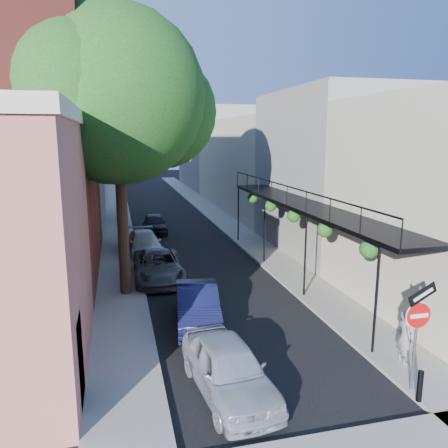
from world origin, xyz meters
TOP-DOWN VIEW (x-y plane):
  - ground at (0.00, 0.00)m, footprint 160.00×160.00m
  - road_surface at (0.00, 30.00)m, footprint 6.00×64.00m
  - sidewalk_left at (-4.00, 30.00)m, footprint 2.00×64.00m
  - sidewalk_right at (4.00, 30.00)m, footprint 2.00×64.00m
  - buildings_left at (-9.30, 28.76)m, footprint 10.10×59.10m
  - buildings_right at (8.99, 29.49)m, footprint 9.80×55.00m
  - sign_post at (3.16, 0.97)m, footprint 0.89×0.17m
  - bollard at (3.00, 0.50)m, footprint 0.14×0.14m
  - oak_near at (-3.37, 10.26)m, footprint 7.48×6.80m
  - oak_mid at (-3.42, 18.23)m, footprint 6.60×6.00m
  - oak_far at (-3.35, 27.27)m, footprint 7.70×7.00m
  - parked_car_a at (-1.41, 2.14)m, footprint 2.10×4.26m
  - parked_car_b at (-1.40, 6.56)m, footprint 1.92×4.28m
  - parked_car_c at (-2.28, 11.72)m, footprint 2.27×4.76m
  - parked_car_d at (-2.59, 16.51)m, footprint 1.98×4.36m
  - parked_car_e at (-1.55, 22.02)m, footprint 1.50×3.73m
  - pedestrian at (3.80, 2.24)m, footprint 0.44×0.62m

SIDE VIEW (x-z plane):
  - ground at x=0.00m, z-range 0.00..0.00m
  - road_surface at x=0.00m, z-range 0.00..0.01m
  - sidewalk_left at x=-4.00m, z-range 0.00..0.12m
  - sidewalk_right at x=4.00m, z-range 0.00..0.12m
  - bollard at x=3.00m, z-range 0.12..0.92m
  - parked_car_d at x=-2.59m, z-range 0.00..1.24m
  - parked_car_e at x=-1.55m, z-range 0.00..1.27m
  - parked_car_c at x=-2.28m, z-range 0.00..1.31m
  - parked_car_b at x=-1.40m, z-range 0.00..1.36m
  - parked_car_a at x=-1.41m, z-range 0.00..1.40m
  - pedestrian at x=3.80m, z-range 0.12..1.70m
  - sign_post at x=3.16m, z-range 0.54..3.53m
  - buildings_right at x=8.99m, z-range -0.58..9.42m
  - buildings_left at x=-9.30m, z-range -1.06..10.94m
  - oak_mid at x=-3.42m, z-range 1.96..12.16m
  - oak_near at x=-3.37m, z-range 2.17..13.59m
  - oak_far at x=-3.35m, z-range 2.31..14.21m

